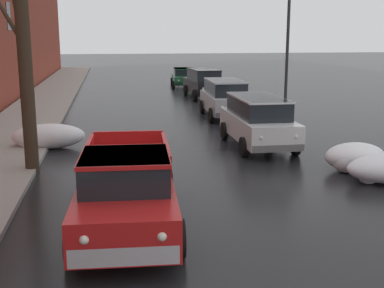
# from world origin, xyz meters

# --- Properties ---
(left_sidewalk_slab) EXTENTS (3.24, 80.00, 0.14)m
(left_sidewalk_slab) POSITION_xyz_m (-6.68, 18.00, 0.07)
(left_sidewalk_slab) COLOR gray
(left_sidewalk_slab) RESTS_ON ground
(snow_bank_near_corner_left) EXTENTS (2.54, 1.20, 0.89)m
(snow_bank_near_corner_left) POSITION_xyz_m (-5.16, 14.14, 0.42)
(snow_bank_near_corner_left) COLOR white
(snow_bank_near_corner_left) RESTS_ON ground
(snow_bank_along_left_kerb) EXTENTS (2.25, 1.11, 0.61)m
(snow_bank_along_left_kerb) POSITION_xyz_m (4.58, 27.21, 0.26)
(snow_bank_along_left_kerb) COLOR white
(snow_bank_along_left_kerb) RESTS_ON ground
(snow_bank_far_right_pile) EXTENTS (1.85, 1.20, 0.84)m
(snow_bank_far_right_pile) POSITION_xyz_m (4.28, 9.62, 0.41)
(snow_bank_far_right_pile) COLOR white
(snow_bank_far_right_pile) RESTS_ON ground
(bare_tree_second_along_sidewalk) EXTENTS (1.76, 2.96, 7.15)m
(bare_tree_second_along_sidewalk) POSITION_xyz_m (-5.21, 11.00, 3.50)
(bare_tree_second_along_sidewalk) COLOR #382B1E
(bare_tree_second_along_sidewalk) RESTS_ON ground
(pickup_truck_red_approaching_near_lane) EXTENTS (2.36, 5.53, 1.76)m
(pickup_truck_red_approaching_near_lane) POSITION_xyz_m (-2.56, 6.10, 0.88)
(pickup_truck_red_approaching_near_lane) COLOR red
(pickup_truck_red_approaching_near_lane) RESTS_ON ground
(suv_white_parked_kerbside_close) EXTENTS (1.99, 4.70, 1.82)m
(suv_white_parked_kerbside_close) POSITION_xyz_m (2.38, 13.22, 0.99)
(suv_white_parked_kerbside_close) COLOR silver
(suv_white_parked_kerbside_close) RESTS_ON ground
(suv_silver_parked_kerbside_mid) EXTENTS (2.09, 4.49, 1.82)m
(suv_silver_parked_kerbside_mid) POSITION_xyz_m (2.68, 19.81, 0.99)
(suv_silver_parked_kerbside_mid) COLOR #B7B7BC
(suv_silver_parked_kerbside_mid) RESTS_ON ground
(suv_black_parked_far_down_block) EXTENTS (2.16, 4.58, 1.82)m
(suv_black_parked_far_down_block) POSITION_xyz_m (3.08, 27.64, 0.99)
(suv_black_parked_far_down_block) COLOR black
(suv_black_parked_far_down_block) RESTS_ON ground
(sedan_green_queued_behind_truck) EXTENTS (2.16, 4.48, 1.42)m
(sedan_green_queued_behind_truck) POSITION_xyz_m (2.81, 34.41, 0.75)
(sedan_green_queued_behind_truck) COLOR #1E5633
(sedan_green_queued_behind_truck) RESTS_ON ground
(street_lamp_post) EXTENTS (0.44, 0.24, 6.69)m
(street_lamp_post) POSITION_xyz_m (5.39, 18.80, 3.70)
(street_lamp_post) COLOR #28282D
(street_lamp_post) RESTS_ON ground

